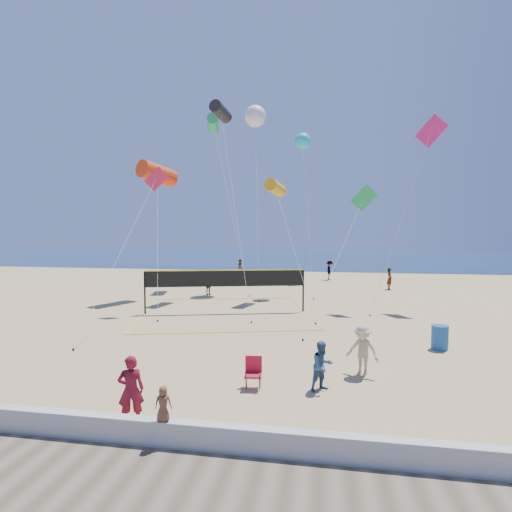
% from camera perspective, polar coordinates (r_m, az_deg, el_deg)
% --- Properties ---
extents(ground, '(120.00, 120.00, 0.00)m').
position_cam_1_polar(ground, '(12.96, -7.16, -18.90)').
color(ground, tan).
rests_on(ground, ground).
extents(ocean, '(140.00, 50.00, 0.03)m').
position_cam_1_polar(ocean, '(73.69, 6.97, -0.24)').
color(ocean, '#112151').
rests_on(ocean, ground).
extents(seawall, '(32.00, 0.30, 0.60)m').
position_cam_1_polar(seawall, '(10.26, -12.48, -23.46)').
color(seawall, beige).
rests_on(seawall, ground).
extents(boardwalk, '(32.00, 3.60, 0.03)m').
position_cam_1_polar(boardwalk, '(8.85, -18.13, -30.53)').
color(boardwalk, brown).
rests_on(boardwalk, ground).
extents(woman, '(0.77, 0.66, 1.80)m').
position_cam_1_polar(woman, '(11.20, -17.44, -17.80)').
color(woman, maroon).
rests_on(woman, ground).
extents(toddler, '(0.43, 0.31, 0.81)m').
position_cam_1_polar(toddler, '(9.96, -13.11, -19.85)').
color(toddler, brown).
rests_on(toddler, seawall).
extents(bystander_a, '(0.95, 0.92, 1.54)m').
position_cam_1_polar(bystander_a, '(12.99, 9.45, -15.23)').
color(bystander_a, '#2F4E75').
rests_on(bystander_a, ground).
extents(bystander_b, '(1.30, 1.09, 1.75)m').
position_cam_1_polar(bystander_b, '(14.50, 14.97, -12.86)').
color(bystander_b, tan).
rests_on(bystander_b, ground).
extents(far_person_0, '(0.88, 0.82, 1.45)m').
position_cam_1_polar(far_person_0, '(31.10, -6.85, -4.22)').
color(far_person_0, gray).
rests_on(far_person_0, ground).
extents(far_person_1, '(1.45, 0.86, 1.49)m').
position_cam_1_polar(far_person_1, '(36.33, 5.35, -3.05)').
color(far_person_1, gray).
rests_on(far_person_1, ground).
extents(far_person_2, '(0.51, 0.70, 1.80)m').
position_cam_1_polar(far_person_2, '(35.54, 18.54, -3.11)').
color(far_person_2, gray).
rests_on(far_person_2, ground).
extents(far_person_3, '(1.14, 1.02, 1.93)m').
position_cam_1_polar(far_person_3, '(42.13, -2.19, -1.81)').
color(far_person_3, gray).
rests_on(far_person_3, ground).
extents(far_person_4, '(0.72, 1.25, 1.94)m').
position_cam_1_polar(far_person_4, '(40.95, 10.49, -2.02)').
color(far_person_4, gray).
rests_on(far_person_4, ground).
extents(camp_chair, '(0.58, 0.70, 1.09)m').
position_cam_1_polar(camp_chair, '(13.09, -0.38, -16.03)').
color(camp_chair, '#A81325').
rests_on(camp_chair, ground).
extents(trash_barrel, '(0.82, 0.82, 1.01)m').
position_cam_1_polar(trash_barrel, '(18.69, 24.77, -10.50)').
color(trash_barrel, '#175199').
rests_on(trash_barrel, ground).
extents(volleyball_net, '(11.88, 11.77, 2.61)m').
position_cam_1_polar(volleyball_net, '(24.21, -4.41, -3.87)').
color(volleyball_net, black).
rests_on(volleyball_net, ground).
extents(kite_0, '(4.31, 9.05, 9.93)m').
position_cam_1_polar(kite_0, '(30.39, -13.92, 11.32)').
color(kite_0, red).
rests_on(kite_0, ground).
extents(kite_1, '(4.57, 9.82, 14.43)m').
position_cam_1_polar(kite_1, '(31.64, -5.05, 19.83)').
color(kite_1, black).
rests_on(kite_1, ground).
extents(kite_2, '(3.77, 8.28, 8.57)m').
position_cam_1_polar(kite_2, '(28.60, 2.80, 9.68)').
color(kite_2, orange).
rests_on(kite_2, ground).
extents(kite_3, '(1.47, 8.83, 8.88)m').
position_cam_1_polar(kite_3, '(24.99, -14.62, 9.47)').
color(kite_3, '#CD2047').
rests_on(kite_3, ground).
extents(kite_4, '(4.17, 8.26, 7.86)m').
position_cam_1_polar(kite_4, '(25.44, 14.83, 7.27)').
color(kite_4, green).
rests_on(kite_4, ground).
extents(kite_5, '(5.00, 4.55, 12.42)m').
position_cam_1_polar(kite_5, '(28.89, 23.49, 15.23)').
color(kite_5, '#CA1A6C').
rests_on(kite_5, ground).
extents(kite_6, '(2.43, 7.16, 15.29)m').
position_cam_1_polar(kite_6, '(34.91, -0.11, 19.33)').
color(kite_6, silver).
rests_on(kite_6, ground).
extents(kite_7, '(1.75, 3.48, 12.55)m').
position_cam_1_polar(kite_7, '(32.46, 6.67, 15.98)').
color(kite_7, '#1CBDD1').
rests_on(kite_7, ground).
extents(kite_8, '(5.00, 6.39, 15.00)m').
position_cam_1_polar(kite_8, '(36.92, -6.16, 18.31)').
color(kite_8, green).
rests_on(kite_8, ground).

